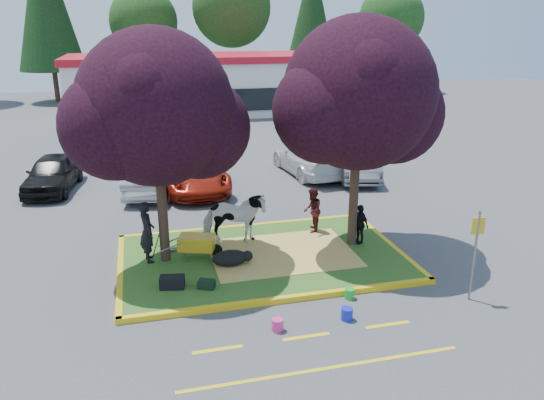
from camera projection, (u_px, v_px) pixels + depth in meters
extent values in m
plane|color=#424244|center=(263.00, 260.00, 15.74)|extent=(90.00, 90.00, 0.00)
cube|color=#2C581B|center=(263.00, 258.00, 15.71)|extent=(8.00, 5.00, 0.15)
cube|color=yellow|center=(286.00, 299.00, 13.34)|extent=(8.30, 0.16, 0.15)
cube|color=yellow|center=(245.00, 227.00, 18.08)|extent=(8.30, 0.16, 0.15)
cube|color=yellow|center=(120.00, 273.00, 14.75)|extent=(0.16, 5.30, 0.15)
cube|color=yellow|center=(389.00, 244.00, 16.67)|extent=(0.16, 5.30, 0.15)
cube|color=#E4C35E|center=(282.00, 253.00, 15.83)|extent=(4.20, 3.00, 0.01)
cylinder|color=black|center=(162.00, 202.00, 14.84)|extent=(0.28, 0.28, 3.53)
sphere|color=black|center=(155.00, 108.00, 14.00)|extent=(4.20, 4.20, 4.20)
sphere|color=black|center=(199.00, 128.00, 14.65)|extent=(2.86, 2.86, 2.86)
sphere|color=black|center=(115.00, 126.00, 13.60)|extent=(2.86, 2.86, 2.86)
cylinder|color=black|center=(354.00, 187.00, 15.97)|extent=(0.28, 0.28, 3.70)
sphere|color=black|center=(359.00, 94.00, 15.09)|extent=(4.40, 4.40, 4.40)
sphere|color=black|center=(393.00, 114.00, 15.77)|extent=(2.99, 2.99, 2.99)
sphere|color=black|center=(326.00, 111.00, 14.68)|extent=(2.99, 2.99, 2.99)
cube|color=yellow|center=(218.00, 350.00, 11.41)|extent=(1.10, 0.12, 0.01)
cube|color=yellow|center=(306.00, 337.00, 11.88)|extent=(1.10, 0.12, 0.01)
cube|color=yellow|center=(388.00, 325.00, 12.35)|extent=(1.10, 0.12, 0.01)
cube|color=yellow|center=(324.00, 369.00, 10.77)|extent=(6.00, 0.10, 0.01)
cube|color=silver|center=(204.00, 86.00, 41.29)|extent=(20.00, 8.00, 4.00)
cube|color=#B41321|center=(203.00, 58.00, 40.61)|extent=(20.40, 8.40, 0.50)
cube|color=black|center=(212.00, 101.00, 37.76)|extent=(19.00, 0.10, 1.60)
cylinder|color=black|center=(55.00, 79.00, 46.75)|extent=(0.44, 0.44, 3.92)
cylinder|color=black|center=(148.00, 80.00, 50.15)|extent=(0.44, 0.44, 3.08)
sphere|color=#143811|center=(144.00, 21.00, 48.47)|extent=(6.16, 6.16, 6.16)
cylinder|color=black|center=(233.00, 76.00, 51.02)|extent=(0.44, 0.44, 3.64)
sphere|color=#143811|center=(231.00, 7.00, 49.04)|extent=(7.28, 7.28, 7.28)
cylinder|color=black|center=(310.00, 75.00, 53.38)|extent=(0.44, 0.44, 3.50)
cone|color=black|center=(312.00, 11.00, 51.48)|extent=(5.00, 5.00, 10.62)
cylinder|color=black|center=(387.00, 75.00, 54.39)|extent=(0.44, 0.44, 3.22)
sphere|color=#143811|center=(391.00, 18.00, 52.64)|extent=(6.44, 6.44, 6.44)
imported|color=silver|center=(234.00, 219.00, 16.28)|extent=(2.06, 1.20, 1.64)
ellipsoid|color=black|center=(230.00, 258.00, 14.97)|extent=(1.10, 0.73, 0.44)
imported|color=black|center=(147.00, 232.00, 15.06)|extent=(0.54, 0.72, 1.79)
imported|color=#411214|center=(312.00, 210.00, 17.25)|extent=(0.79, 0.87, 1.48)
imported|color=black|center=(360.00, 224.00, 16.41)|extent=(0.52, 0.79, 1.25)
cylinder|color=black|center=(216.00, 250.00, 15.59)|extent=(0.37, 0.19, 0.37)
cylinder|color=slate|center=(186.00, 258.00, 15.18)|extent=(0.04, 0.04, 0.26)
cylinder|color=slate|center=(184.00, 252.00, 15.60)|extent=(0.04, 0.04, 0.26)
cube|color=#C29516|center=(197.00, 242.00, 15.36)|extent=(1.16, 0.90, 0.41)
cylinder|color=slate|center=(171.00, 247.00, 14.97)|extent=(0.64, 0.25, 0.34)
cylinder|color=slate|center=(170.00, 241.00, 15.38)|extent=(0.64, 0.25, 0.34)
cube|color=black|center=(172.00, 282.00, 13.71)|extent=(0.68, 0.45, 0.32)
cube|color=black|center=(206.00, 284.00, 13.71)|extent=(0.49, 0.42, 0.22)
cylinder|color=slate|center=(474.00, 256.00, 13.11)|extent=(0.06, 0.06, 2.39)
cube|color=gold|center=(478.00, 226.00, 12.86)|extent=(0.34, 0.07, 0.43)
cylinder|color=green|center=(349.00, 294.00, 13.49)|extent=(0.32, 0.32, 0.27)
cylinder|color=#E0317C|center=(277.00, 325.00, 12.08)|extent=(0.36, 0.36, 0.29)
cylinder|color=#1723BB|center=(347.00, 314.00, 12.52)|extent=(0.36, 0.36, 0.30)
imported|color=black|center=(53.00, 173.00, 22.08)|extent=(2.32, 4.54, 1.48)
imported|color=#9EA0A6|center=(150.00, 176.00, 21.79)|extent=(2.33, 4.59, 1.44)
imported|color=maroon|center=(193.00, 171.00, 22.27)|extent=(2.78, 5.57, 1.52)
imported|color=silver|center=(308.00, 158.00, 24.48)|extent=(2.52, 5.25, 1.48)
imported|color=slate|center=(354.00, 161.00, 23.98)|extent=(2.52, 4.87, 1.53)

